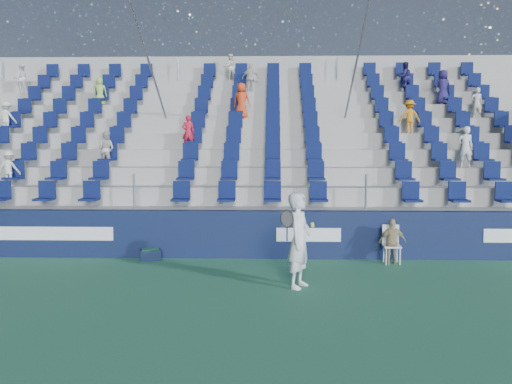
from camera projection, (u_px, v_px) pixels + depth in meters
ground at (241, 289)px, 11.26m from camera, size 70.00×70.00×0.00m
sponsor_wall at (249, 234)px, 14.35m from camera, size 24.00×0.32×1.20m
grandstand at (255, 166)px, 19.29m from camera, size 24.00×8.17×6.63m
tennis_player at (299, 240)px, 11.35m from camera, size 0.75×0.82×1.91m
line_judge_chair at (391, 241)px, 13.75m from camera, size 0.42×0.43×0.92m
line_judge at (392, 241)px, 13.60m from camera, size 0.65×0.28×1.09m
ball_bin at (150, 254)px, 14.07m from camera, size 0.57×0.45×0.28m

